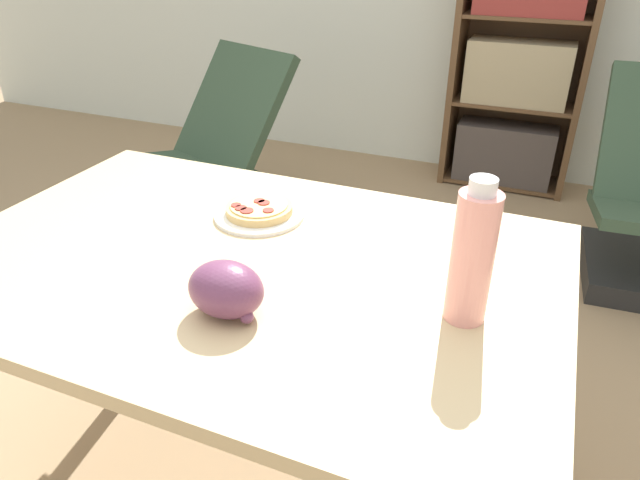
% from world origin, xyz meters
% --- Properties ---
extents(ground_plane, '(14.00, 14.00, 0.00)m').
position_xyz_m(ground_plane, '(0.00, 0.00, 0.00)').
color(ground_plane, '#9E7F5B').
extents(dining_table, '(1.39, 0.91, 0.76)m').
position_xyz_m(dining_table, '(0.02, -0.07, 0.67)').
color(dining_table, '#D1B27F').
rests_on(dining_table, ground_plane).
extents(pizza_on_plate, '(0.23, 0.23, 0.04)m').
position_xyz_m(pizza_on_plate, '(-0.05, 0.12, 0.78)').
color(pizza_on_plate, white).
rests_on(pizza_on_plate, dining_table).
extents(grape_bunch, '(0.15, 0.12, 0.11)m').
position_xyz_m(grape_bunch, '(0.09, -0.26, 0.82)').
color(grape_bunch, '#6B3856').
rests_on(grape_bunch, dining_table).
extents(drink_bottle, '(0.08, 0.08, 0.28)m').
position_xyz_m(drink_bottle, '(0.51, -0.10, 0.90)').
color(drink_bottle, pink).
rests_on(drink_bottle, dining_table).
extents(lounge_chair_near, '(0.78, 0.92, 0.88)m').
position_xyz_m(lounge_chair_near, '(-0.95, 1.26, 0.29)').
color(lounge_chair_near, black).
rests_on(lounge_chair_near, ground_plane).
extents(bookshelf, '(0.72, 0.32, 1.47)m').
position_xyz_m(bookshelf, '(0.37, 2.44, 0.70)').
color(bookshelf, brown).
rests_on(bookshelf, ground_plane).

